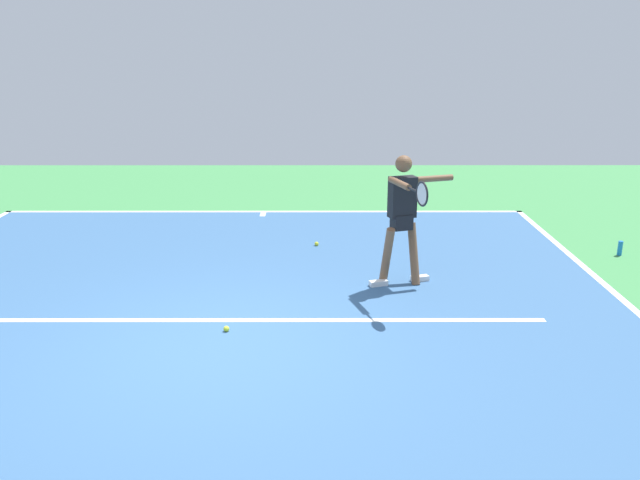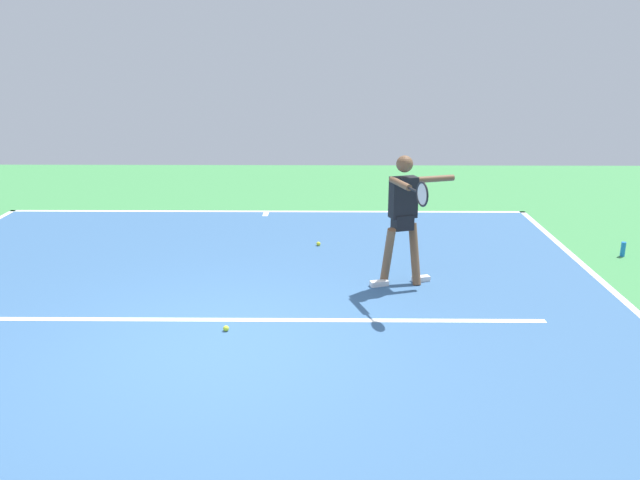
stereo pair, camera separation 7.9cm
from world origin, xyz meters
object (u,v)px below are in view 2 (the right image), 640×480
water_bottle (623,249)px  tennis_ball_far_corner (318,244)px  tennis_ball_by_baseline (226,328)px  tennis_player (404,212)px

water_bottle → tennis_ball_far_corner: bearing=-6.0°
tennis_ball_far_corner → water_bottle: water_bottle is taller
tennis_ball_far_corner → tennis_ball_by_baseline: (0.99, 3.20, 0.00)m
tennis_player → tennis_ball_by_baseline: bearing=17.4°
tennis_player → water_bottle: tennis_player is taller
tennis_player → tennis_ball_far_corner: bearing=-74.4°
tennis_ball_far_corner → water_bottle: size_ratio=0.30×
tennis_player → tennis_ball_far_corner: size_ratio=26.26×
tennis_ball_far_corner → water_bottle: bearing=174.0°
tennis_player → tennis_ball_by_baseline: 2.76m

